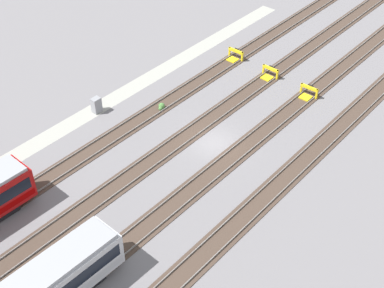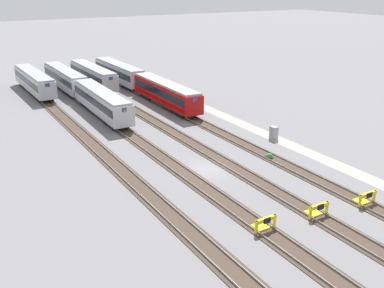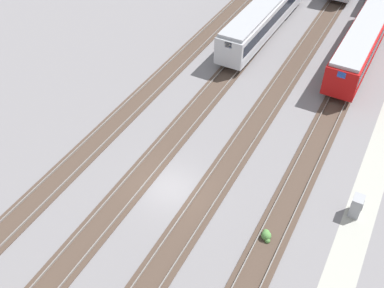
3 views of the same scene
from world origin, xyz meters
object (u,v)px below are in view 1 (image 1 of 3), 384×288
Objects in this scene: bumper_stop_nearest_track at (234,56)px; bumper_stop_middle_track at (308,93)px; bumper_stop_near_inner_track at (269,73)px; electrical_cabinet at (96,105)px; weed_clump at (161,106)px.

bumper_stop_nearest_track and bumper_stop_middle_track have the same top height.
bumper_stop_near_inner_track is 18.94m from electrical_cabinet.
bumper_stop_middle_track is at bearing 84.83° from bumper_stop_near_inner_track.
bumper_stop_near_inner_track is 2.18× the size of weed_clump.
bumper_stop_near_inner_track is at bearing 83.73° from bumper_stop_nearest_track.
bumper_stop_near_inner_track is 1.25× the size of electrical_cabinet.
weed_clump is at bearing 135.89° from electrical_cabinet.
electrical_cabinet is 1.74× the size of weed_clump.
bumper_stop_middle_track is (1.03, 10.28, 0.00)m from bumper_stop_nearest_track.
electrical_cabinet is at bearing -13.88° from bumper_stop_nearest_track.
bumper_stop_nearest_track is 1.25× the size of electrical_cabinet.
bumper_stop_near_inner_track is 1.00× the size of bumper_stop_middle_track.
bumper_stop_nearest_track is at bearing 166.12° from electrical_cabinet.
bumper_stop_near_inner_track is at bearing -95.17° from bumper_stop_middle_track.
bumper_stop_middle_track is (0.47, 5.15, 0.00)m from bumper_stop_near_inner_track.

